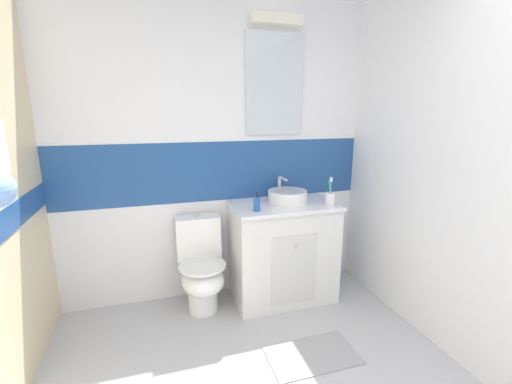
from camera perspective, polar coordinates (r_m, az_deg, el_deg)
name	(u,v)px	position (r m, az deg, el deg)	size (l,w,h in m)	color
wall_back_tiled	(216,152)	(2.91, -6.64, 6.73)	(3.20, 0.20, 2.50)	white
wall_right_plain	(468,169)	(2.48, 32.05, 3.33)	(0.10, 3.48, 2.50)	white
vanity_cabinet	(282,251)	(2.98, 4.45, -9.79)	(0.87, 0.54, 0.85)	silver
sink_basin	(287,196)	(2.84, 5.28, -0.70)	(0.32, 0.37, 0.20)	white
toilet	(201,268)	(2.86, -9.16, -12.47)	(0.37, 0.50, 0.77)	white
toothbrush_cup	(330,198)	(2.83, 12.34, -0.98)	(0.08, 0.08, 0.23)	white
soap_dispenser	(257,204)	(2.59, 0.14, -2.03)	(0.05, 0.05, 0.15)	#2659B2
bath_mat	(312,355)	(2.55, 9.39, -25.34)	(0.60, 0.35, 0.01)	#99999E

